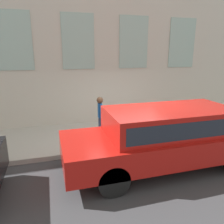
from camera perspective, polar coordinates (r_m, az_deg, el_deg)
ground_plane at (r=7.06m, az=4.92°, el=-9.99°), size 80.00×80.00×0.00m
sidewalk at (r=8.27m, az=1.35°, el=-5.52°), size 2.85×60.00×0.15m
building_facade at (r=9.32m, az=-1.65°, el=22.40°), size 0.33×40.00×8.33m
fire_hydrant at (r=7.37m, az=3.23°, el=-4.63°), size 0.29×0.42×0.70m
person at (r=7.56m, az=-3.13°, el=-0.22°), size 0.34×0.22×1.40m
parked_truck_red_near at (r=5.95m, az=14.12°, el=-5.49°), size 1.89×5.33×1.62m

